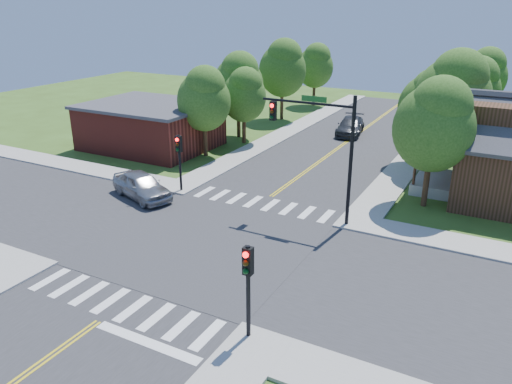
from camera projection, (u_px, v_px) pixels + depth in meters
The scene contains 25 objects.
ground at pixel (206, 245), 25.49m from camera, with size 100.00×100.00×0.00m, color #36531A.
road_ns at pixel (206, 244), 25.48m from camera, with size 10.00×90.00×0.04m, color #2D2D30.
road_ew at pixel (206, 244), 25.48m from camera, with size 90.00×10.00×0.04m, color #2D2D30.
intersection_patch at pixel (206, 245), 25.49m from camera, with size 10.20×10.20×0.06m, color #2D2D30.
sidewalk_nw at pixel (157, 137), 45.46m from camera, with size 40.00×40.00×0.14m.
crosswalk_north at pixel (262, 203), 30.58m from camera, with size 8.85×2.00×0.01m.
crosswalk_south at pixel (122, 304), 20.37m from camera, with size 8.85×2.00×0.01m.
centerline at pixel (206, 244), 25.47m from camera, with size 0.30×90.00×0.01m.
stop_bar at pixel (147, 343), 18.13m from camera, with size 4.60×0.45×0.09m, color white.
signal_mast_ne at pixel (322, 137), 26.63m from camera, with size 5.30×0.42×7.20m.
signal_pole_se at pixel (248, 275), 17.44m from camera, with size 0.34×0.42×3.80m.
signal_pole_nw at pixel (179, 153), 31.60m from camera, with size 0.34×0.42×3.80m.
building_nw at pixel (151, 125), 41.94m from camera, with size 10.40×8.40×3.73m.
tree_e_a at pixel (435, 123), 28.44m from camera, with size 4.63×4.40×7.88m.
tree_e_b at pixel (454, 93), 34.01m from camera, with size 5.19×4.93×8.82m.
tree_e_c at pixel (474, 88), 41.14m from camera, with size 4.46×4.24×7.59m.
tree_e_d at pixel (484, 74), 48.51m from camera, with size 4.50×4.27×7.65m.
tree_w_a at pixel (204, 97), 38.45m from camera, with size 4.23×4.02×7.19m.
tree_w_b at pixel (239, 81), 43.87m from camera, with size 4.53×4.30×7.70m.
tree_w_c at pixel (283, 67), 50.56m from camera, with size 4.88×4.63×8.29m.
tree_w_d at pixel (316, 65), 57.89m from camera, with size 4.27×4.06×7.27m.
tree_house at pixel (429, 103), 36.09m from camera, with size 4.28×4.07×7.28m.
tree_bldg at pixel (244, 94), 42.23m from camera, with size 3.88×3.69×6.60m.
car_silver at pixel (142, 186), 31.20m from camera, with size 5.21×3.47×1.65m, color #A1A2A7.
car_dgrey at pixel (350, 126), 46.24m from camera, with size 3.01×5.61×1.54m, color #333539.
Camera 1 is at (13.04, -18.93, 11.63)m, focal length 35.00 mm.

